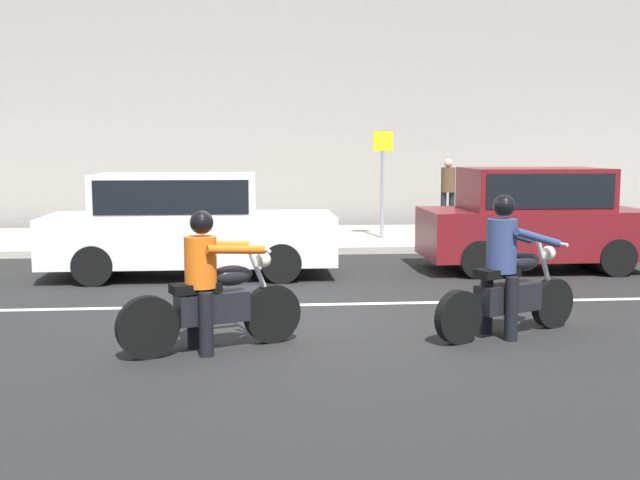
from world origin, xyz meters
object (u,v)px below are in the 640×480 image
pedestrian_bystander (448,189)px  parked_hatchback_maroon (533,218)px  motorcycle_with_rider_orange_stripe (211,293)px  street_sign_post (383,172)px  motorcycle_with_rider_denim_blue (507,278)px  parked_sedan_white (186,224)px

pedestrian_bystander → parked_hatchback_maroon: bearing=-87.9°
motorcycle_with_rider_orange_stripe → parked_hatchback_maroon: (5.36, 4.95, 0.31)m
pedestrian_bystander → motorcycle_with_rider_orange_stripe: bearing=-117.0°
street_sign_post → pedestrian_bystander: size_ratio=1.38×
motorcycle_with_rider_denim_blue → parked_sedan_white: size_ratio=0.40×
motorcycle_with_rider_denim_blue → street_sign_post: bearing=90.2°
parked_hatchback_maroon → pedestrian_bystander: pedestrian_bystander is taller
motorcycle_with_rider_orange_stripe → parked_sedan_white: (-0.66, 4.84, 0.26)m
street_sign_post → pedestrian_bystander: street_sign_post is taller
motorcycle_with_rider_orange_stripe → street_sign_post: bearing=69.3°
parked_sedan_white → parked_hatchback_maroon: (6.02, 0.11, 0.05)m
motorcycle_with_rider_orange_stripe → street_sign_post: street_sign_post is taller
street_sign_post → parked_sedan_white: bearing=-135.1°
motorcycle_with_rider_denim_blue → parked_hatchback_maroon: 5.00m
street_sign_post → motorcycle_with_rider_denim_blue: bearing=-89.8°
motorcycle_with_rider_orange_stripe → parked_hatchback_maroon: parked_hatchback_maroon is taller
parked_hatchback_maroon → pedestrian_bystander: bearing=92.1°
parked_sedan_white → parked_hatchback_maroon: size_ratio=1.25×
parked_hatchback_maroon → pedestrian_bystander: size_ratio=2.20×
parked_sedan_white → parked_hatchback_maroon: bearing=1.0°
street_sign_post → pedestrian_bystander: 2.30m
motorcycle_with_rider_orange_stripe → pedestrian_bystander: bearing=63.0°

